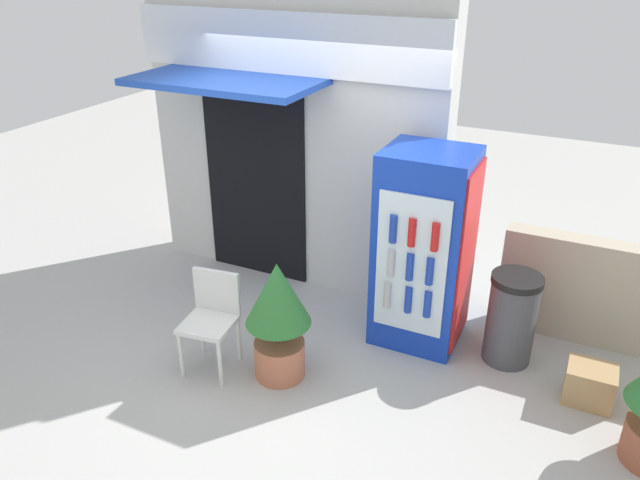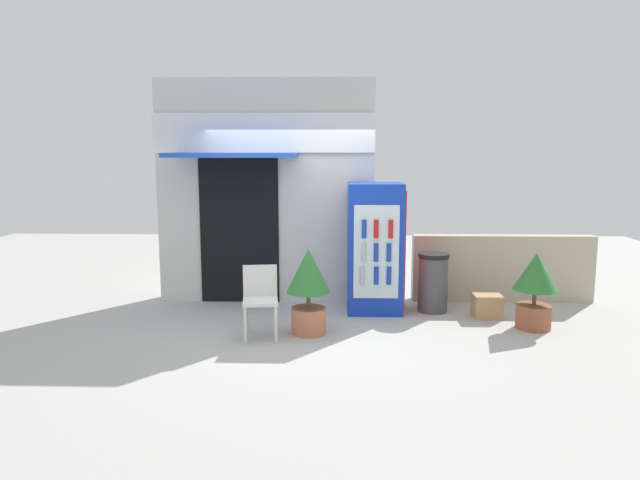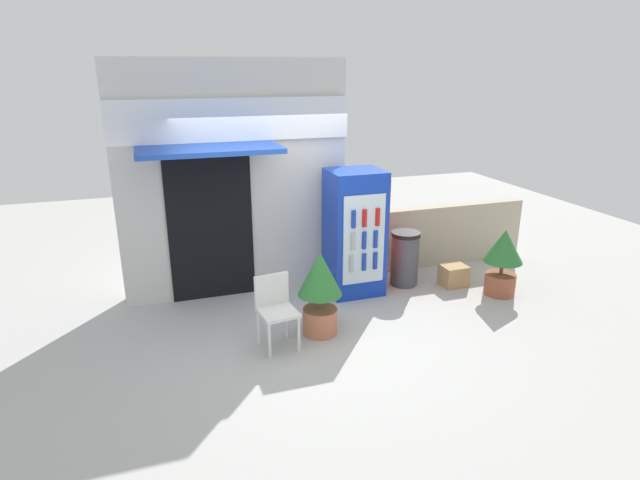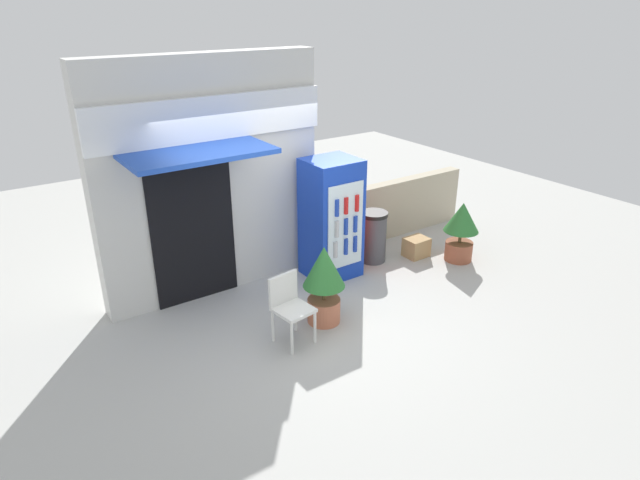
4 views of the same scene
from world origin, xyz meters
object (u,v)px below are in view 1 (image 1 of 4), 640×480
Objects in this scene: drink_cooler at (424,250)px; potted_plant_near_shop at (278,312)px; plastic_chair at (212,314)px; trash_bin at (511,318)px; cardboard_box at (590,384)px.

drink_cooler is 1.38m from potted_plant_near_shop.
plastic_chair is (-1.44, -1.14, -0.39)m from drink_cooler.
trash_bin is (0.80, -0.00, -0.48)m from drink_cooler.
potted_plant_near_shop reaches higher than plastic_chair.
cardboard_box is (2.36, 0.76, -0.46)m from potted_plant_near_shop.
drink_cooler is at bearing 179.92° from trash_bin.
drink_cooler is 0.93m from trash_bin.
cardboard_box is at bearing -10.58° from drink_cooler.
drink_cooler is 1.69× the size of potted_plant_near_shop.
drink_cooler is 2.10× the size of plastic_chair.
potted_plant_near_shop is 2.52m from cardboard_box.
potted_plant_near_shop is at bearing -148.13° from trash_bin.
drink_cooler reaches higher than plastic_chair.
trash_bin is at bearing 31.87° from potted_plant_near_shop.
potted_plant_near_shop reaches higher than trash_bin.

